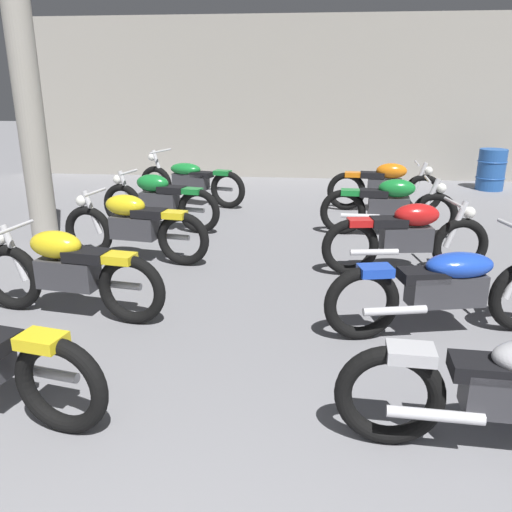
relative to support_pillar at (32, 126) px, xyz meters
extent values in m
cube|color=#9E998E|center=(3.22, 5.80, 0.20)|extent=(13.40, 0.24, 3.60)
cylinder|color=#9E998E|center=(0.00, 0.00, 0.00)|extent=(0.36, 0.36, 3.20)
torus|color=black|center=(2.21, -4.09, -1.27)|extent=(0.68, 0.24, 0.67)
cube|color=yellow|center=(2.11, -4.07, -0.97)|extent=(0.31, 0.25, 0.08)
cylinder|color=silver|center=(1.99, -3.91, -1.29)|extent=(0.55, 0.18, 0.07)
torus|color=black|center=(0.83, -2.28, -1.27)|extent=(0.68, 0.21, 0.67)
torus|color=black|center=(2.12, -2.47, -1.27)|extent=(0.68, 0.21, 0.67)
cylinder|color=silver|center=(0.91, -2.29, -1.01)|extent=(0.25, 0.11, 0.56)
cube|color=#38383D|center=(1.48, -2.37, -1.17)|extent=(0.60, 0.32, 0.28)
ellipsoid|color=yellow|center=(1.38, -2.36, -0.89)|extent=(0.56, 0.35, 0.26)
cube|color=black|center=(1.69, -2.41, -0.97)|extent=(0.43, 0.30, 0.10)
cube|color=yellow|center=(2.02, -2.46, -0.97)|extent=(0.31, 0.24, 0.08)
cylinder|color=silver|center=(0.97, -2.30, -0.75)|extent=(0.11, 0.48, 0.04)
sphere|color=white|center=(0.77, -2.27, -0.87)|extent=(0.14, 0.14, 0.14)
cylinder|color=silver|center=(1.89, -2.31, -1.29)|extent=(0.55, 0.15, 0.07)
torus|color=black|center=(0.91, -0.59, -1.27)|extent=(0.68, 0.21, 0.67)
torus|color=black|center=(2.20, -0.79, -1.27)|extent=(0.68, 0.21, 0.67)
cylinder|color=silver|center=(0.99, -0.61, -1.01)|extent=(0.25, 0.11, 0.56)
cube|color=#38383D|center=(1.56, -0.69, -1.17)|extent=(0.60, 0.33, 0.28)
ellipsoid|color=yellow|center=(1.46, -0.68, -0.89)|extent=(0.56, 0.36, 0.26)
cube|color=black|center=(1.77, -0.73, -0.97)|extent=(0.43, 0.30, 0.10)
cube|color=yellow|center=(2.10, -0.78, -0.97)|extent=(0.31, 0.24, 0.08)
cylinder|color=silver|center=(1.05, -0.61, -0.75)|extent=(0.11, 0.48, 0.04)
sphere|color=white|center=(0.85, -0.58, -0.87)|extent=(0.14, 0.14, 0.14)
cylinder|color=silver|center=(1.97, -0.63, -1.29)|extent=(0.55, 0.15, 0.07)
torus|color=black|center=(0.81, 0.95, -1.27)|extent=(0.68, 0.25, 0.67)
torus|color=black|center=(2.08, 0.67, -1.27)|extent=(0.68, 0.25, 0.67)
cylinder|color=silver|center=(0.89, 0.93, -1.01)|extent=(0.25, 0.12, 0.56)
cube|color=#38383D|center=(1.45, 0.81, -1.17)|extent=(0.61, 0.36, 0.28)
ellipsoid|color=#197F33|center=(1.35, 0.83, -0.89)|extent=(0.57, 0.39, 0.26)
cube|color=black|center=(1.66, 0.76, -0.97)|extent=(0.44, 0.32, 0.10)
cube|color=#197F33|center=(1.99, 0.69, -0.97)|extent=(0.32, 0.26, 0.08)
cylinder|color=silver|center=(0.95, 0.92, -0.75)|extent=(0.14, 0.48, 0.04)
sphere|color=white|center=(0.76, 0.96, -0.87)|extent=(0.14, 0.14, 0.14)
cylinder|color=silver|center=(1.87, 0.85, -1.29)|extent=(0.55, 0.19, 0.07)
torus|color=black|center=(0.81, 2.78, -1.27)|extent=(0.67, 0.29, 0.67)
torus|color=black|center=(2.25, 2.35, -1.27)|extent=(0.67, 0.29, 0.67)
cylinder|color=silver|center=(0.89, 2.75, -0.96)|extent=(0.28, 0.14, 0.66)
cube|color=#38383D|center=(1.53, 2.57, -1.17)|extent=(0.70, 0.42, 0.28)
ellipsoid|color=#197F33|center=(1.44, 2.59, -0.95)|extent=(0.67, 0.48, 0.22)
cube|color=black|center=(1.74, 2.50, -1.03)|extent=(0.45, 0.34, 0.10)
cube|color=#197F33|center=(2.16, 2.38, -0.97)|extent=(0.33, 0.27, 0.08)
cylinder|color=silver|center=(0.95, 2.74, -0.65)|extent=(0.23, 0.66, 0.04)
sphere|color=white|center=(0.76, 2.79, -0.77)|extent=(0.14, 0.14, 0.14)
cylinder|color=silver|center=(2.05, 2.55, -1.29)|extent=(0.55, 0.22, 0.07)
torus|color=black|center=(4.25, -3.98, -1.27)|extent=(0.67, 0.14, 0.67)
cube|color=black|center=(4.78, -4.01, -1.03)|extent=(0.41, 0.26, 0.10)
cube|color=#B7B7BC|center=(4.35, -3.99, -0.97)|extent=(0.29, 0.21, 0.08)
cylinder|color=silver|center=(4.50, -4.12, -1.29)|extent=(0.55, 0.10, 0.07)
torus|color=black|center=(4.20, -2.57, -1.27)|extent=(0.68, 0.25, 0.67)
cube|color=#38383D|center=(4.94, -2.41, -1.17)|extent=(0.70, 0.38, 0.28)
ellipsoid|color=blue|center=(5.03, -2.39, -0.95)|extent=(0.66, 0.44, 0.22)
cube|color=black|center=(4.72, -2.46, -1.03)|extent=(0.44, 0.32, 0.10)
cube|color=blue|center=(4.30, -2.55, -0.97)|extent=(0.32, 0.26, 0.08)
cylinder|color=silver|center=(4.48, -2.64, -1.29)|extent=(0.55, 0.19, 0.07)
torus|color=black|center=(5.49, -0.73, -1.27)|extent=(0.68, 0.21, 0.67)
torus|color=black|center=(4.21, -0.92, -1.27)|extent=(0.68, 0.21, 0.67)
cylinder|color=silver|center=(5.41, -0.74, -1.01)|extent=(0.25, 0.11, 0.56)
cube|color=#38383D|center=(4.85, -0.83, -1.17)|extent=(0.60, 0.32, 0.28)
ellipsoid|color=red|center=(4.95, -0.81, -0.89)|extent=(0.56, 0.35, 0.26)
cube|color=black|center=(4.63, -0.86, -0.97)|extent=(0.43, 0.30, 0.10)
cube|color=red|center=(4.31, -0.91, -0.97)|extent=(0.31, 0.24, 0.08)
cylinder|color=silver|center=(5.36, -0.75, -0.75)|extent=(0.11, 0.48, 0.04)
sphere|color=white|center=(5.55, -0.72, -0.87)|extent=(0.14, 0.14, 0.14)
cylinder|color=silver|center=(4.48, -1.01, -1.29)|extent=(0.55, 0.15, 0.07)
torus|color=black|center=(5.51, 0.77, -1.27)|extent=(0.68, 0.15, 0.67)
torus|color=black|center=(4.21, 0.85, -1.27)|extent=(0.68, 0.15, 0.67)
cylinder|color=silver|center=(5.43, 0.77, -1.01)|extent=(0.25, 0.08, 0.56)
cube|color=#38383D|center=(4.86, 0.81, -1.17)|extent=(0.59, 0.27, 0.28)
ellipsoid|color=#197F33|center=(4.96, 0.80, -0.89)|extent=(0.54, 0.31, 0.26)
cube|color=black|center=(4.64, 0.82, -0.97)|extent=(0.41, 0.26, 0.10)
cube|color=#197F33|center=(4.31, 0.84, -0.97)|extent=(0.29, 0.22, 0.08)
cylinder|color=silver|center=(5.37, 0.78, -0.75)|extent=(0.07, 0.48, 0.04)
sphere|color=white|center=(5.57, 0.76, -0.87)|extent=(0.14, 0.14, 0.14)
cylinder|color=silver|center=(4.45, 0.70, -1.29)|extent=(0.55, 0.10, 0.07)
torus|color=black|center=(5.65, 2.36, -1.27)|extent=(0.68, 0.15, 0.67)
torus|color=black|center=(4.35, 2.44, -1.27)|extent=(0.68, 0.15, 0.67)
cylinder|color=silver|center=(5.57, 2.36, -1.01)|extent=(0.25, 0.09, 0.56)
cube|color=#38383D|center=(5.00, 2.40, -1.17)|extent=(0.59, 0.28, 0.28)
ellipsoid|color=orange|center=(5.10, 2.39, -0.89)|extent=(0.54, 0.31, 0.26)
cube|color=black|center=(4.78, 2.41, -0.97)|extent=(0.41, 0.27, 0.10)
cube|color=orange|center=(4.45, 2.43, -0.97)|extent=(0.29, 0.22, 0.08)
cylinder|color=silver|center=(5.51, 2.37, -0.75)|extent=(0.07, 0.48, 0.04)
sphere|color=white|center=(5.71, 2.35, -0.87)|extent=(0.14, 0.14, 0.14)
cylinder|color=silver|center=(4.59, 2.29, -1.29)|extent=(0.55, 0.11, 0.07)
cylinder|color=#23519E|center=(7.48, 4.65, -1.18)|extent=(0.56, 0.56, 0.85)
torus|color=#23519E|center=(7.48, 4.65, -1.01)|extent=(0.59, 0.59, 0.03)
torus|color=#23519E|center=(7.48, 4.65, -1.35)|extent=(0.59, 0.59, 0.03)
camera|label=1|loc=(3.74, -6.83, 0.55)|focal=36.87mm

